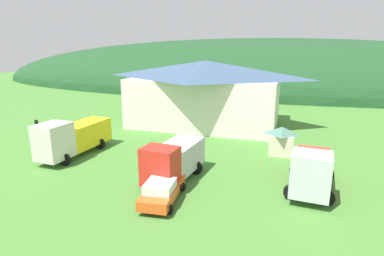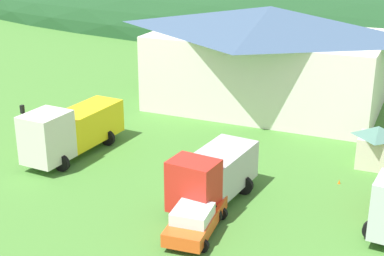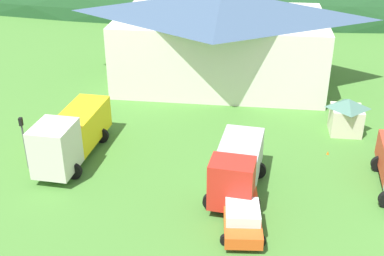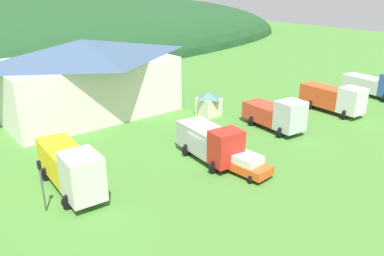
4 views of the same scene
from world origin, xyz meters
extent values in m
plane|color=#477F33|center=(0.00, 0.00, 0.00)|extent=(200.00, 200.00, 0.00)
cube|color=white|center=(-2.24, 18.36, 3.15)|extent=(18.63, 11.96, 6.30)
pyramid|color=#3D5675|center=(-2.24, 18.36, 7.41)|extent=(20.12, 12.92, 2.21)
cube|color=beige|center=(8.06, 8.57, 1.03)|extent=(2.28, 2.20, 2.06)
pyramid|color=#4C7A6B|center=(8.06, 8.57, 2.42)|extent=(2.46, 2.38, 0.72)
cube|color=silver|center=(-11.24, -0.29, 2.14)|extent=(2.56, 3.05, 3.18)
cube|color=black|center=(-11.25, -0.43, 2.84)|extent=(1.42, 2.40, 1.02)
cube|color=yellow|center=(-10.97, 3.90, 1.73)|extent=(2.73, 5.63, 2.36)
cylinder|color=black|center=(-10.21, -0.36, 0.55)|extent=(1.10, 0.30, 1.10)
cylinder|color=black|center=(-12.28, -0.22, 0.55)|extent=(1.10, 0.30, 1.10)
cylinder|color=black|center=(-9.88, 4.66, 0.55)|extent=(1.10, 0.30, 1.10)
cylinder|color=black|center=(-11.95, 4.79, 0.55)|extent=(1.10, 0.30, 1.10)
cube|color=red|center=(0.01, -2.64, 1.97)|extent=(2.68, 2.12, 2.85)
cube|color=black|center=(0.01, -2.73, 2.60)|extent=(1.49, 1.63, 0.91)
cube|color=#B2B2B7|center=(0.35, 0.67, 1.68)|extent=(2.97, 5.00, 2.25)
cylinder|color=black|center=(1.11, -2.75, 0.55)|extent=(1.10, 0.30, 1.10)
cylinder|color=black|center=(-1.08, -2.53, 0.55)|extent=(1.10, 0.30, 1.10)
cylinder|color=black|center=(1.52, 1.27, 0.55)|extent=(1.10, 0.30, 1.10)
cylinder|color=black|center=(-0.67, 1.49, 0.55)|extent=(1.10, 0.30, 1.10)
cylinder|color=black|center=(9.49, 3.10, 0.55)|extent=(1.10, 0.30, 1.10)
cube|color=#E8551E|center=(0.68, -3.82, 0.69)|extent=(2.42, 5.11, 0.70)
cube|color=silver|center=(0.73, -4.41, 1.35)|extent=(1.99, 2.14, 0.62)
cylinder|color=black|center=(1.70, -5.42, 0.34)|extent=(0.68, 0.24, 0.68)
cylinder|color=black|center=(-0.04, -5.58, 0.34)|extent=(0.68, 0.24, 0.68)
cylinder|color=black|center=(1.39, -2.07, 0.34)|extent=(0.68, 0.24, 0.68)
cylinder|color=black|center=(-0.34, -2.22, 0.34)|extent=(0.68, 0.24, 0.68)
cylinder|color=#4C4C51|center=(-13.70, 0.52, 1.59)|extent=(0.12, 0.12, 3.18)
cube|color=black|center=(-13.70, 0.52, 3.45)|extent=(0.20, 0.24, 0.55)
sphere|color=green|center=(-13.70, 0.65, 3.45)|extent=(0.14, 0.14, 0.14)
cone|color=orange|center=(6.42, 4.93, 0.00)|extent=(0.36, 0.36, 0.51)
camera|label=1|loc=(8.53, -22.11, 10.40)|focal=29.44mm
camera|label=2|loc=(10.81, -27.34, 15.13)|focal=52.96mm
camera|label=3|loc=(0.78, -26.00, 17.25)|focal=45.91mm
camera|label=4|loc=(-20.36, -23.36, 14.62)|focal=36.59mm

